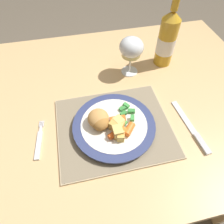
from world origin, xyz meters
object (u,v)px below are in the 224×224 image
Objects in this scene: fork at (39,142)px; dinner_plate at (114,126)px; bottle at (167,39)px; dining_table at (98,116)px; wine_glass at (131,49)px; table_knife at (193,130)px.

dinner_plate is at bearing -0.16° from fork.
dining_table is at bearing -154.59° from bottle.
dining_table is at bearing -143.36° from wine_glass.
dining_table is 0.25m from fork.
dinner_plate reaches higher than fork.
dinner_plate reaches higher than table_knife.
fork is at bearing 172.45° from table_knife.
bottle is at bearing 84.79° from table_knife.
dining_table is at bearing 103.60° from dinner_plate.
fork is at bearing -144.29° from wine_glass.
bottle is (0.14, 0.03, 0.00)m from wine_glass.
dinner_plate is (0.03, -0.13, 0.11)m from dining_table.
wine_glass is (0.34, 0.25, 0.10)m from fork.
wine_glass is 0.15m from bottle.
table_knife is at bearing -69.60° from wine_glass.
fork is at bearing -145.03° from dining_table.
wine_glass is at bearing 35.71° from fork.
dinner_plate is at bearing 165.57° from table_knife.
dinner_plate is 0.88× the size of bottle.
wine_glass is at bearing 36.64° from dining_table.
fork is 0.47× the size of bottle.
fork reaches higher than dining_table.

